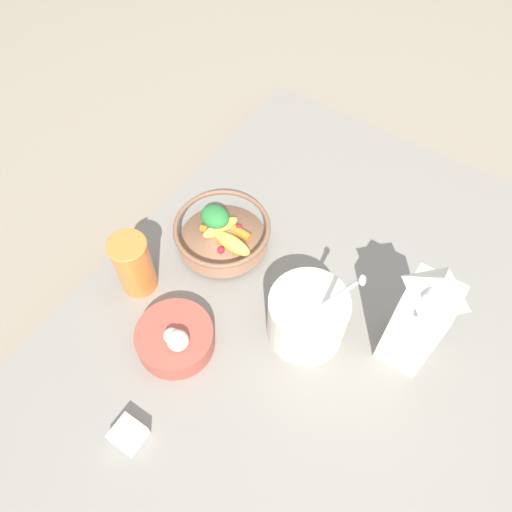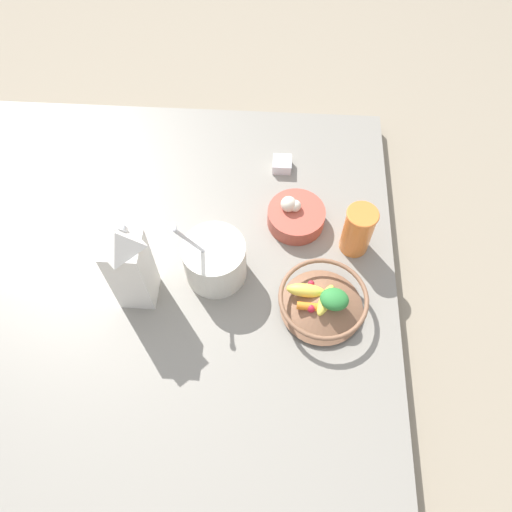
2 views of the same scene
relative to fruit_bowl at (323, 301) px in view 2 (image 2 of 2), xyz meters
The scene contains 8 objects.
ground_plane 0.38m from the fruit_bowl, ahead, with size 6.00×6.00×0.00m, color gray.
countertop 0.38m from the fruit_bowl, ahead, with size 1.08×1.08×0.05m.
fruit_bowl is the anchor object (origin of this frame).
milk_carton 0.41m from the fruit_bowl, ahead, with size 0.08×0.08×0.25m.
yogurt_tub 0.25m from the fruit_bowl, 18.01° to the right, with size 0.14×0.14×0.21m.
drinking_cup 0.19m from the fruit_bowl, 115.08° to the right, with size 0.07×0.07×0.13m.
spice_jar 0.41m from the fruit_bowl, 76.17° to the right, with size 0.05×0.05×0.03m.
garlic_bowl 0.24m from the fruit_bowl, 75.11° to the right, with size 0.14×0.14×0.08m.
Camera 2 is at (-0.25, 0.52, 1.05)m, focal length 35.00 mm.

